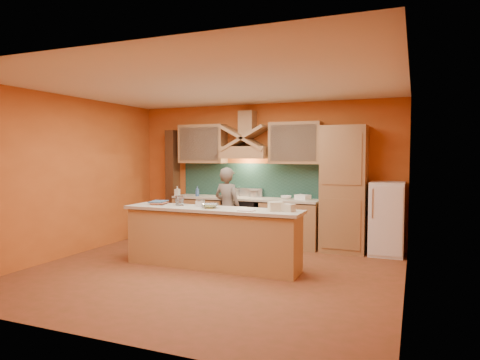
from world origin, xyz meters
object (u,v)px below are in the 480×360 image
at_px(kitchen_scale, 200,204).
at_px(mixing_bowl, 210,206).
at_px(stove, 245,221).
at_px(person, 227,208).
at_px(fridge, 387,219).

height_order(kitchen_scale, mixing_bowl, kitchen_scale).
distance_m(stove, mixing_bowl, 2.02).
distance_m(kitchen_scale, mixing_bowl, 0.25).
xyz_separation_m(stove, mixing_bowl, (0.18, -1.94, 0.53)).
bearing_deg(person, fridge, -157.01).
distance_m(person, kitchen_scale, 1.30).
bearing_deg(person, mixing_bowl, 114.67).
bearing_deg(kitchen_scale, mixing_bowl, -31.67).
distance_m(stove, fridge, 2.71).
bearing_deg(mixing_bowl, fridge, 37.58).
relative_size(fridge, kitchen_scale, 11.28).
bearing_deg(fridge, mixing_bowl, -142.42).
height_order(person, mixing_bowl, person).
bearing_deg(stove, person, -103.18).
bearing_deg(kitchen_scale, fridge, 27.04).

